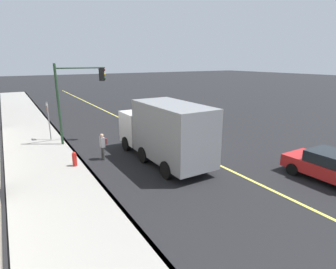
% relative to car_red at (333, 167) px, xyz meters
% --- Properties ---
extents(ground, '(200.00, 200.00, 0.00)m').
position_rel_car_red_xyz_m(ground, '(8.77, 3.20, -0.75)').
color(ground, black).
extents(sidewalk_slab, '(80.00, 3.86, 0.15)m').
position_rel_car_red_xyz_m(sidewalk_slab, '(8.77, 11.47, -0.68)').
color(sidewalk_slab, gray).
rests_on(sidewalk_slab, ground).
extents(curb_edge, '(80.00, 0.16, 0.15)m').
position_rel_car_red_xyz_m(curb_edge, '(8.77, 9.62, -0.68)').
color(curb_edge, slate).
rests_on(curb_edge, ground).
extents(lane_stripe_center, '(80.00, 0.16, 0.01)m').
position_rel_car_red_xyz_m(lane_stripe_center, '(8.77, 3.20, -0.74)').
color(lane_stripe_center, '#D8CC4C').
rests_on(lane_stripe_center, ground).
extents(car_red, '(4.30, 2.08, 1.44)m').
position_rel_car_red_xyz_m(car_red, '(0.00, 0.00, 0.00)').
color(car_red, red).
rests_on(car_red, ground).
extents(car_silver, '(4.00, 2.12, 1.50)m').
position_rel_car_red_xyz_m(car_silver, '(11.76, 0.59, -0.00)').
color(car_silver, '#A8AAB2').
rests_on(car_silver, ground).
extents(truck_gray, '(7.34, 2.54, 3.43)m').
position_rel_car_red_xyz_m(truck_gray, '(6.45, 5.47, 1.05)').
color(truck_gray, silver).
rests_on(truck_gray, ground).
extents(pedestrian_with_backpack, '(0.38, 0.37, 1.56)m').
position_rel_car_red_xyz_m(pedestrian_with_backpack, '(8.57, 8.39, 0.15)').
color(pedestrian_with_backpack, '#383838').
rests_on(pedestrian_with_backpack, ground).
extents(traffic_light_mast, '(0.28, 3.34, 5.44)m').
position_rel_car_red_xyz_m(traffic_light_mast, '(12.46, 8.68, 2.96)').
color(traffic_light_mast, '#1E3823').
rests_on(traffic_light_mast, ground).
extents(street_sign_post, '(0.60, 0.08, 2.85)m').
position_rel_car_red_xyz_m(street_sign_post, '(14.02, 10.45, 0.93)').
color(street_sign_post, slate).
rests_on(street_sign_post, ground).
extents(fire_hydrant, '(0.24, 0.24, 0.94)m').
position_rel_car_red_xyz_m(fire_hydrant, '(8.02, 10.14, -0.29)').
color(fire_hydrant, red).
rests_on(fire_hydrant, ground).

